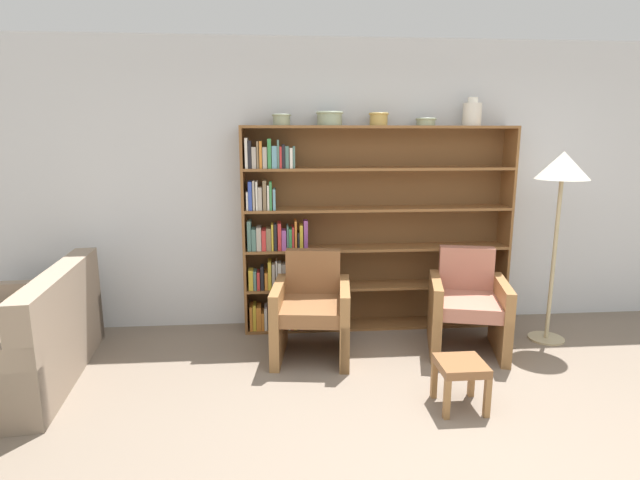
{
  "coord_description": "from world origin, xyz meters",
  "views": [
    {
      "loc": [
        -1.0,
        -2.43,
        1.86
      ],
      "look_at": [
        -0.64,
        1.9,
        0.95
      ],
      "focal_mm": 28.0,
      "sensor_mm": 36.0,
      "label": 1
    }
  ],
  "objects_px": {
    "bowl_cream": "(282,119)",
    "vase_tall": "(472,113)",
    "bowl_terracotta": "(426,121)",
    "couch": "(20,344)",
    "armchair_leather": "(312,310)",
    "bowl_sage": "(379,118)",
    "armchair_cushioned": "(467,305)",
    "bowl_slate": "(330,118)",
    "floor_lamp": "(562,175)",
    "bookshelf": "(350,233)",
    "footstool": "(461,371)"
  },
  "relations": [
    {
      "from": "bowl_cream",
      "to": "vase_tall",
      "type": "relative_size",
      "value": 0.67
    },
    {
      "from": "bowl_terracotta",
      "to": "couch",
      "type": "bearing_deg",
      "value": -165.03
    },
    {
      "from": "armchair_leather",
      "to": "vase_tall",
      "type": "bearing_deg",
      "value": -151.5
    },
    {
      "from": "bowl_sage",
      "to": "armchair_cushioned",
      "type": "height_order",
      "value": "bowl_sage"
    },
    {
      "from": "bowl_slate",
      "to": "bowl_sage",
      "type": "height_order",
      "value": "bowl_slate"
    },
    {
      "from": "armchair_leather",
      "to": "floor_lamp",
      "type": "bearing_deg",
      "value": -169.76
    },
    {
      "from": "couch",
      "to": "floor_lamp",
      "type": "distance_m",
      "value": 4.64
    },
    {
      "from": "bookshelf",
      "to": "armchair_cushioned",
      "type": "height_order",
      "value": "bookshelf"
    },
    {
      "from": "bowl_cream",
      "to": "vase_tall",
      "type": "xyz_separation_m",
      "value": [
        1.77,
        -0.0,
        0.05
      ]
    },
    {
      "from": "armchair_cushioned",
      "to": "floor_lamp",
      "type": "bearing_deg",
      "value": -157.49
    },
    {
      "from": "bowl_cream",
      "to": "armchair_leather",
      "type": "xyz_separation_m",
      "value": [
        0.23,
        -0.61,
        -1.61
      ]
    },
    {
      "from": "bowl_slate",
      "to": "couch",
      "type": "height_order",
      "value": "bowl_slate"
    },
    {
      "from": "armchair_cushioned",
      "to": "bookshelf",
      "type": "bearing_deg",
      "value": -19.17
    },
    {
      "from": "bowl_slate",
      "to": "bowl_terracotta",
      "type": "bearing_deg",
      "value": 0.0
    },
    {
      "from": "vase_tall",
      "to": "armchair_leather",
      "type": "distance_m",
      "value": 2.35
    },
    {
      "from": "bowl_slate",
      "to": "couch",
      "type": "distance_m",
      "value": 3.14
    },
    {
      "from": "bowl_sage",
      "to": "armchair_cushioned",
      "type": "relative_size",
      "value": 0.21
    },
    {
      "from": "bowl_slate",
      "to": "bookshelf",
      "type": "bearing_deg",
      "value": 5.16
    },
    {
      "from": "vase_tall",
      "to": "floor_lamp",
      "type": "relative_size",
      "value": 0.15
    },
    {
      "from": "bowl_cream",
      "to": "vase_tall",
      "type": "distance_m",
      "value": 1.77
    },
    {
      "from": "bowl_cream",
      "to": "floor_lamp",
      "type": "distance_m",
      "value": 2.52
    },
    {
      "from": "bookshelf",
      "to": "armchair_leather",
      "type": "bearing_deg",
      "value": -123.7
    },
    {
      "from": "bookshelf",
      "to": "bowl_terracotta",
      "type": "relative_size",
      "value": 13.2
    },
    {
      "from": "bowl_sage",
      "to": "vase_tall",
      "type": "distance_m",
      "value": 0.88
    },
    {
      "from": "bowl_terracotta",
      "to": "footstool",
      "type": "relative_size",
      "value": 0.57
    },
    {
      "from": "bookshelf",
      "to": "footstool",
      "type": "distance_m",
      "value": 1.81
    },
    {
      "from": "bowl_cream",
      "to": "bowl_slate",
      "type": "relative_size",
      "value": 0.7
    },
    {
      "from": "bowl_slate",
      "to": "bowl_terracotta",
      "type": "distance_m",
      "value": 0.9
    },
    {
      "from": "bowl_slate",
      "to": "armchair_cushioned",
      "type": "distance_m",
      "value": 2.08
    },
    {
      "from": "vase_tall",
      "to": "couch",
      "type": "xyz_separation_m",
      "value": [
        -3.81,
        -0.9,
        -1.77
      ]
    },
    {
      "from": "bowl_sage",
      "to": "floor_lamp",
      "type": "relative_size",
      "value": 0.11
    },
    {
      "from": "bowl_slate",
      "to": "footstool",
      "type": "relative_size",
      "value": 0.74
    },
    {
      "from": "bowl_terracotta",
      "to": "armchair_leather",
      "type": "height_order",
      "value": "bowl_terracotta"
    },
    {
      "from": "bowl_terracotta",
      "to": "armchair_leather",
      "type": "xyz_separation_m",
      "value": [
        -1.11,
        -0.61,
        -1.59
      ]
    },
    {
      "from": "vase_tall",
      "to": "couch",
      "type": "height_order",
      "value": "vase_tall"
    },
    {
      "from": "bowl_sage",
      "to": "armchair_leather",
      "type": "distance_m",
      "value": 1.85
    },
    {
      "from": "vase_tall",
      "to": "armchair_cushioned",
      "type": "xyz_separation_m",
      "value": [
        -0.17,
        -0.61,
        -1.66
      ]
    },
    {
      "from": "bookshelf",
      "to": "couch",
      "type": "bearing_deg",
      "value": -161.05
    },
    {
      "from": "couch",
      "to": "bowl_sage",
      "type": "bearing_deg",
      "value": -78.24
    },
    {
      "from": "bowl_slate",
      "to": "footstool",
      "type": "xyz_separation_m",
      "value": [
        0.75,
        -1.57,
        -1.75
      ]
    },
    {
      "from": "bookshelf",
      "to": "footstool",
      "type": "relative_size",
      "value": 7.54
    },
    {
      "from": "bowl_sage",
      "to": "armchair_leather",
      "type": "relative_size",
      "value": 0.21
    },
    {
      "from": "bowl_terracotta",
      "to": "armchair_cushioned",
      "type": "bearing_deg",
      "value": -66.59
    },
    {
      "from": "footstool",
      "to": "floor_lamp",
      "type": "bearing_deg",
      "value": 41.28
    },
    {
      "from": "couch",
      "to": "armchair_cushioned",
      "type": "relative_size",
      "value": 1.92
    },
    {
      "from": "bowl_sage",
      "to": "floor_lamp",
      "type": "xyz_separation_m",
      "value": [
        1.53,
        -0.48,
        -0.49
      ]
    },
    {
      "from": "bowl_slate",
      "to": "armchair_leather",
      "type": "height_order",
      "value": "bowl_slate"
    },
    {
      "from": "bowl_sage",
      "to": "armchair_leather",
      "type": "height_order",
      "value": "bowl_sage"
    },
    {
      "from": "vase_tall",
      "to": "couch",
      "type": "bearing_deg",
      "value": -166.68
    },
    {
      "from": "bowl_cream",
      "to": "bowl_slate",
      "type": "distance_m",
      "value": 0.44
    }
  ]
}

